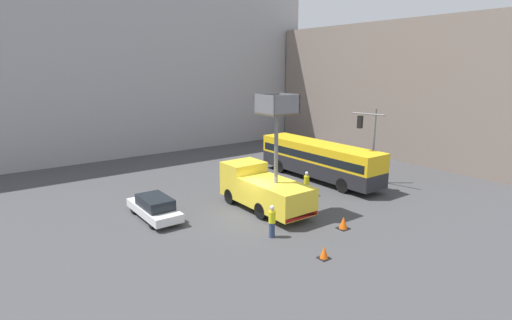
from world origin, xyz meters
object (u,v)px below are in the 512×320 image
traffic_light_pole (369,135)px  road_worker_near_truck (272,221)px  utility_truck (263,186)px  city_bus (319,158)px  traffic_cone_near_truck (343,223)px  parked_car_curbside (154,207)px  road_worker_directing (306,184)px  traffic_cone_mid_road (324,253)px

traffic_light_pole → road_worker_near_truck: (-11.86, -3.16, -3.01)m
utility_truck → city_bus: (7.84, 2.85, 0.25)m
traffic_light_pole → traffic_cone_near_truck: size_ratio=8.18×
utility_truck → city_bus: bearing=20.0°
road_worker_near_truck → city_bus: bearing=-116.4°
road_worker_near_truck → parked_car_curbside: (-4.00, 6.36, -0.19)m
city_bus → road_worker_near_truck: city_bus is taller
city_bus → parked_car_curbside: city_bus is taller
traffic_light_pole → traffic_cone_near_truck: 9.84m
road_worker_near_truck → road_worker_directing: 7.58m
road_worker_near_truck → traffic_cone_near_truck: size_ratio=2.53×
road_worker_directing → parked_car_curbside: bearing=-100.7°
road_worker_directing → road_worker_near_truck: bearing=-55.8°
city_bus → road_worker_directing: 4.55m
traffic_cone_near_truck → traffic_cone_mid_road: bearing=-151.7°
road_worker_near_truck → traffic_cone_near_truck: 4.30m
traffic_cone_mid_road → utility_truck: bearing=76.0°
city_bus → traffic_light_pole: (1.77, -3.39, 2.14)m
road_worker_directing → traffic_cone_near_truck: 6.11m
utility_truck → traffic_cone_mid_road: utility_truck is taller
road_worker_near_truck → road_worker_directing: (6.39, 4.07, -0.02)m
traffic_light_pole → parked_car_curbside: 16.49m
city_bus → parked_car_curbside: size_ratio=2.43×
road_worker_directing → traffic_cone_near_truck: (-2.41, -5.58, -0.55)m
traffic_cone_near_truck → utility_truck: bearing=108.4°
city_bus → traffic_cone_near_truck: bearing=153.9°
utility_truck → road_worker_directing: bearing=5.0°
traffic_cone_near_truck → traffic_light_pole: bearing=30.7°
parked_car_curbside → utility_truck: bearing=-23.0°
road_worker_near_truck → road_worker_directing: size_ratio=1.02×
road_worker_directing → traffic_cone_mid_road: (-5.92, -7.48, -0.60)m
traffic_light_pole → road_worker_near_truck: 12.64m
utility_truck → road_worker_near_truck: size_ratio=4.09×
utility_truck → traffic_cone_near_truck: 5.63m
traffic_light_pole → road_worker_near_truck: size_ratio=3.23×
city_bus → traffic_cone_mid_road: bearing=147.1°
traffic_light_pole → city_bus: bearing=117.5°
city_bus → traffic_cone_near_truck: (-6.11, -8.07, -1.45)m
traffic_cone_mid_road → traffic_cone_near_truck: bearing=28.3°
traffic_light_pole → traffic_cone_near_truck: traffic_light_pole is taller
city_bus → traffic_cone_near_truck: city_bus is taller
road_worker_near_truck → traffic_cone_mid_road: bearing=128.6°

